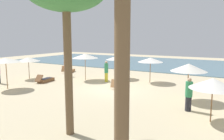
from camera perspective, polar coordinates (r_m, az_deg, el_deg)
The scene contains 16 objects.
ground_plane at distance 15.79m, azimuth 0.06°, elevation -5.23°, with size 60.00×60.00×0.00m, color beige.
ocean_water at distance 31.48m, azimuth 15.54°, elevation 1.47°, with size 48.00×16.00×0.06m, color slate.
umbrella_0 at distance 10.57m, azimuth 24.76°, elevation -3.19°, with size 2.03×2.03×2.00m.
umbrella_1 at distance 19.27m, azimuth -7.00°, elevation 3.64°, with size 2.26×2.26×2.32m.
umbrella_2 at distance 17.57m, azimuth -25.92°, elevation 2.34°, with size 2.18×2.18×2.28m.
umbrella_3 at distance 18.36m, azimuth 9.95°, elevation 2.60°, with size 2.07×2.07×2.08m.
umbrella_4 at distance 19.82m, azimuth 1.34°, elevation 3.19°, with size 2.01×2.01×2.08m.
umbrella_5 at distance 21.12m, azimuth -20.90°, elevation 2.62°, with size 2.03×2.03×1.96m.
umbrella_6 at distance 13.58m, azimuth 19.30°, elevation 0.61°, with size 2.09×2.09×2.23m.
lounger_1 at distance 19.35m, azimuth -16.91°, elevation -2.49°, with size 0.77×1.74×0.69m.
lounger_3 at distance 23.94m, azimuth -10.93°, elevation -0.20°, with size 1.14×1.73×0.74m.
lounger_4 at distance 17.62m, azimuth 25.27°, elevation -4.04°, with size 0.68×1.68×0.73m.
lounger_5 at distance 16.47m, azimuth 2.36°, elevation -4.02°, with size 1.08×1.78×0.70m.
person_2 at distance 18.49m, azimuth -1.49°, elevation -0.31°, with size 0.45×0.45×1.78m.
person_3 at distance 21.51m, azimuth -11.93°, elevation 0.56°, with size 0.48×0.48×1.65m.
person_4 at distance 11.92m, azimuth 19.31°, elevation -6.01°, with size 0.48×0.48×1.74m.
Camera 1 is at (7.57, -13.32, 3.79)m, focal length 35.19 mm.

